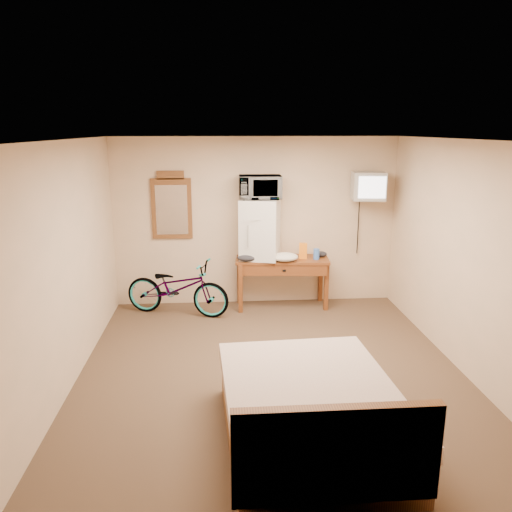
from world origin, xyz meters
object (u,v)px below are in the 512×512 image
mini_fridge (260,229)px  microwave (260,187)px  desk (282,267)px  wall_mirror (172,206)px  bicycle (177,288)px  blue_cup (316,254)px  bed (311,414)px  crt_television (368,186)px

mini_fridge → microwave: (0.00, 0.00, 0.61)m
desk → mini_fridge: (-0.33, 0.07, 0.56)m
desk → microwave: (-0.33, 0.07, 1.16)m
mini_fridge → wall_mirror: (-1.28, 0.21, 0.32)m
desk → bicycle: bearing=-173.2°
blue_cup → bicycle: bearing=-176.5°
bed → blue_cup: bearing=78.5°
blue_cup → wall_mirror: (-2.10, 0.33, 0.68)m
desk → crt_television: bearing=1.0°
crt_television → wall_mirror: wall_mirror is taller
desk → bicycle: bicycle is taller
microwave → crt_television: 1.56m
microwave → wall_mirror: (-1.28, 0.21, -0.29)m
desk → microwave: bearing=168.7°
wall_mirror → microwave: bearing=-9.2°
bicycle → bed: bearing=-139.6°
desk → blue_cup: blue_cup is taller
bed → crt_television: bearing=67.4°
bicycle → bed: size_ratio=0.78×
desk → blue_cup: bearing=-6.9°
blue_cup → wall_mirror: size_ratio=0.16×
wall_mirror → desk: bearing=-9.6°
crt_television → mini_fridge: bearing=178.4°
desk → bicycle: size_ratio=0.91×
bicycle → blue_cup: bearing=-69.0°
microwave → bicycle: 1.86m
microwave → blue_cup: (0.82, -0.13, -0.97)m
microwave → bed: bearing=-86.4°
crt_television → bed: 3.98m
crt_television → bed: (-1.42, -3.40, -1.51)m
desk → bed: (-0.18, -3.38, -0.33)m
blue_cup → bed: size_ratio=0.08×
microwave → bed: size_ratio=0.30×
crt_television → wall_mirror: (-2.84, 0.25, -0.30)m
desk → mini_fridge: bearing=168.7°
mini_fridge → wall_mirror: wall_mirror is taller
mini_fridge → blue_cup: (0.82, -0.12, -0.36)m
mini_fridge → bicycle: 1.46m
crt_television → bicycle: bearing=-175.7°
desk → mini_fridge: size_ratio=1.59×
mini_fridge → bed: 3.56m
blue_cup → bicycle: blue_cup is taller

